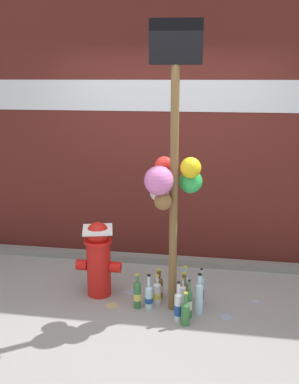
# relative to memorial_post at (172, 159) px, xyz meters

# --- Properties ---
(ground_plane) EXTENTS (14.00, 14.00, 0.00)m
(ground_plane) POSITION_rel_memorial_post_xyz_m (-0.20, -0.24, -1.44)
(ground_plane) COLOR gray
(building_wall) EXTENTS (10.00, 0.21, 3.59)m
(building_wall) POSITION_rel_memorial_post_xyz_m (-0.20, 1.40, 0.35)
(building_wall) COLOR #561E19
(building_wall) RESTS_ON ground_plane
(curb_strip) EXTENTS (8.00, 0.12, 0.08)m
(curb_strip) POSITION_rel_memorial_post_xyz_m (-0.20, 1.03, -1.40)
(curb_strip) COLOR slate
(curb_strip) RESTS_ON ground_plane
(memorial_post) EXTENTS (0.50, 0.45, 2.60)m
(memorial_post) POSITION_rel_memorial_post_xyz_m (0.00, 0.00, 0.00)
(memorial_post) COLOR brown
(memorial_post) RESTS_ON ground_plane
(fire_hydrant) EXTENTS (0.45, 0.35, 0.76)m
(fire_hydrant) POSITION_rel_memorial_post_xyz_m (-0.74, 0.18, -1.04)
(fire_hydrant) COLOR red
(fire_hydrant) RESTS_ON ground_plane
(bottle_0) EXTENTS (0.06, 0.06, 0.32)m
(bottle_0) POSITION_rel_memorial_post_xyz_m (0.12, -0.00, -1.31)
(bottle_0) COLOR silver
(bottle_0) RESTS_ON ground_plane
(bottle_1) EXTENTS (0.08, 0.08, 0.36)m
(bottle_1) POSITION_rel_memorial_post_xyz_m (0.12, 0.19, -1.30)
(bottle_1) COLOR #93CCE0
(bottle_1) RESTS_ON ground_plane
(bottle_2) EXTENTS (0.08, 0.08, 0.34)m
(bottle_2) POSITION_rel_memorial_post_xyz_m (-0.20, -0.02, -1.32)
(bottle_2) COLOR #B2DBEA
(bottle_2) RESTS_ON ground_plane
(bottle_3) EXTENTS (0.08, 0.08, 0.30)m
(bottle_3) POSITION_rel_memorial_post_xyz_m (-0.13, 0.07, -1.33)
(bottle_3) COLOR silver
(bottle_3) RESTS_ON ground_plane
(bottle_4) EXTENTS (0.07, 0.07, 0.38)m
(bottle_4) POSITION_rel_memorial_post_xyz_m (0.10, -0.20, -1.30)
(bottle_4) COLOR silver
(bottle_4) RESTS_ON ground_plane
(bottle_5) EXTENTS (0.07, 0.07, 0.34)m
(bottle_5) POSITION_rel_memorial_post_xyz_m (0.12, 0.09, -1.31)
(bottle_5) COLOR brown
(bottle_5) RESTS_ON ground_plane
(bottle_6) EXTENTS (0.06, 0.06, 0.38)m
(bottle_6) POSITION_rel_memorial_post_xyz_m (0.29, 0.11, -1.30)
(bottle_6) COLOR #93CCE0
(bottle_6) RESTS_ON ground_plane
(bottle_7) EXTENTS (0.07, 0.07, 0.35)m
(bottle_7) POSITION_rel_memorial_post_xyz_m (-0.31, -0.03, -1.30)
(bottle_7) COLOR #337038
(bottle_7) RESTS_ON ground_plane
(bottle_8) EXTENTS (0.06, 0.06, 0.37)m
(bottle_8) POSITION_rel_memorial_post_xyz_m (0.19, -0.13, -1.30)
(bottle_8) COLOR #337038
(bottle_8) RESTS_ON ground_plane
(bottle_9) EXTENTS (0.07, 0.07, 0.40)m
(bottle_9) POSITION_rel_memorial_post_xyz_m (0.28, -0.05, -1.27)
(bottle_9) COLOR #B2DBEA
(bottle_9) RESTS_ON ground_plane
(bottle_10) EXTENTS (0.08, 0.08, 0.30)m
(bottle_10) POSITION_rel_memorial_post_xyz_m (-0.13, 0.20, -1.32)
(bottle_10) COLOR brown
(bottle_10) RESTS_ON ground_plane
(bottle_11) EXTENTS (0.08, 0.08, 0.31)m
(bottle_11) POSITION_rel_memorial_post_xyz_m (0.17, -0.25, -1.32)
(bottle_11) COLOR #337038
(bottle_11) RESTS_ON ground_plane
(litter_0) EXTENTS (0.15, 0.15, 0.01)m
(litter_0) POSITION_rel_memorial_post_xyz_m (-0.56, -0.04, -1.44)
(litter_0) COLOR tan
(litter_0) RESTS_ON ground_plane
(litter_1) EXTENTS (0.16, 0.16, 0.01)m
(litter_1) POSITION_rel_memorial_post_xyz_m (-0.43, 0.26, -1.44)
(litter_1) COLOR #8C99B2
(litter_1) RESTS_ON ground_plane
(litter_2) EXTENTS (0.13, 0.13, 0.01)m
(litter_2) POSITION_rel_memorial_post_xyz_m (0.53, -0.08, -1.44)
(litter_2) COLOR #8C99B2
(litter_2) RESTS_ON ground_plane
(litter_3) EXTENTS (0.08, 0.08, 0.01)m
(litter_3) POSITION_rel_memorial_post_xyz_m (0.82, 0.27, -1.44)
(litter_3) COLOR #8C99B2
(litter_3) RESTS_ON ground_plane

